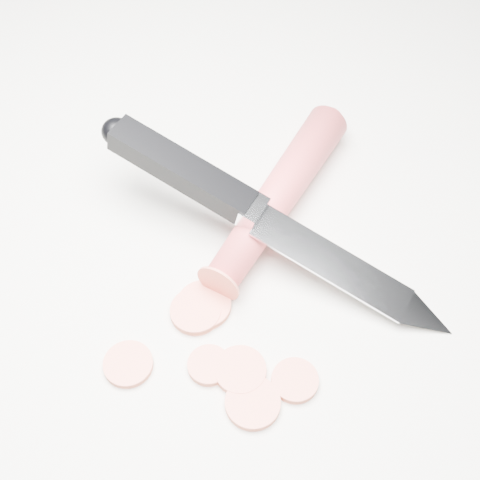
# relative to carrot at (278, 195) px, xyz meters

# --- Properties ---
(ground) EXTENTS (2.40, 2.40, 0.00)m
(ground) POSITION_rel_carrot_xyz_m (-0.03, -0.06, -0.02)
(ground) COLOR silver
(ground) RESTS_ON ground
(carrot) EXTENTS (0.08, 0.19, 0.03)m
(carrot) POSITION_rel_carrot_xyz_m (0.00, 0.00, 0.00)
(carrot) COLOR #D83F45
(carrot) RESTS_ON ground
(carrot_slice_0) EXTENTS (0.03, 0.03, 0.01)m
(carrot_slice_0) POSITION_rel_carrot_xyz_m (-0.07, -0.16, -0.01)
(carrot_slice_0) COLOR #F16E57
(carrot_slice_0) RESTS_ON ground
(carrot_slice_1) EXTENTS (0.03, 0.03, 0.01)m
(carrot_slice_1) POSITION_rel_carrot_xyz_m (-0.02, -0.15, -0.01)
(carrot_slice_1) COLOR #F16E57
(carrot_slice_1) RESTS_ON ground
(carrot_slice_2) EXTENTS (0.04, 0.04, 0.01)m
(carrot_slice_2) POSITION_rel_carrot_xyz_m (-0.04, -0.11, -0.01)
(carrot_slice_2) COLOR #F16E57
(carrot_slice_2) RESTS_ON ground
(carrot_slice_3) EXTENTS (0.03, 0.03, 0.01)m
(carrot_slice_3) POSITION_rel_carrot_xyz_m (0.04, -0.15, -0.01)
(carrot_slice_3) COLOR #F16E57
(carrot_slice_3) RESTS_ON ground
(carrot_slice_4) EXTENTS (0.04, 0.04, 0.01)m
(carrot_slice_4) POSITION_rel_carrot_xyz_m (0.00, -0.15, -0.01)
(carrot_slice_4) COLOR #F16E57
(carrot_slice_4) RESTS_ON ground
(carrot_slice_5) EXTENTS (0.04, 0.04, 0.01)m
(carrot_slice_5) POSITION_rel_carrot_xyz_m (-0.04, -0.10, -0.01)
(carrot_slice_5) COLOR #F16E57
(carrot_slice_5) RESTS_ON ground
(carrot_slice_6) EXTENTS (0.04, 0.04, 0.01)m
(carrot_slice_6) POSITION_rel_carrot_xyz_m (0.02, -0.17, -0.01)
(carrot_slice_6) COLOR #F16E57
(carrot_slice_6) RESTS_ON ground
(kitchen_knife) EXTENTS (0.30, 0.11, 0.07)m
(kitchen_knife) POSITION_rel_carrot_xyz_m (0.00, -0.04, 0.02)
(kitchen_knife) COLOR silver
(kitchen_knife) RESTS_ON ground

